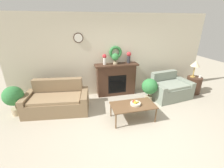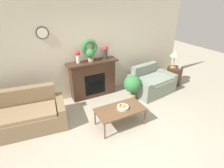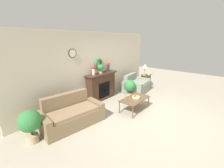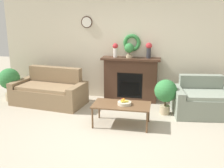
# 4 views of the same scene
# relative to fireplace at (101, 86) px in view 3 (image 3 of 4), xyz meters

# --- Properties ---
(ground_plane) EXTENTS (16.00, 16.00, 0.00)m
(ground_plane) POSITION_rel_fireplace_xyz_m (-0.08, -2.14, -0.57)
(ground_plane) COLOR #ADA38E
(wall_back) EXTENTS (6.80, 0.16, 2.70)m
(wall_back) POSITION_rel_fireplace_xyz_m (-0.08, 0.21, 0.79)
(wall_back) COLOR beige
(wall_back) RESTS_ON ground_plane
(fireplace) EXTENTS (1.46, 0.41, 1.12)m
(fireplace) POSITION_rel_fireplace_xyz_m (0.00, 0.00, 0.00)
(fireplace) COLOR #42281C
(fireplace) RESTS_ON ground_plane
(couch_left) EXTENTS (1.86, 1.11, 0.88)m
(couch_left) POSITION_rel_fireplace_xyz_m (-1.94, -0.64, -0.26)
(couch_left) COLOR #846B4C
(couch_left) RESTS_ON ground_plane
(loveseat_right) EXTENTS (1.42, 1.09, 0.82)m
(loveseat_right) POSITION_rel_fireplace_xyz_m (1.71, -0.62, -0.26)
(loveseat_right) COLOR gray
(loveseat_right) RESTS_ON ground_plane
(coffee_table) EXTENTS (1.14, 0.61, 0.44)m
(coffee_table) POSITION_rel_fireplace_xyz_m (0.03, -1.58, -0.16)
(coffee_table) COLOR brown
(coffee_table) RESTS_ON ground_plane
(fruit_bowl) EXTENTS (0.27, 0.27, 0.12)m
(fruit_bowl) POSITION_rel_fireplace_xyz_m (0.08, -1.59, -0.08)
(fruit_bowl) COLOR beige
(fruit_bowl) RESTS_ON coffee_table
(side_table_by_loveseat) EXTENTS (0.51, 0.51, 0.60)m
(side_table_by_loveseat) POSITION_rel_fireplace_xyz_m (2.77, -0.55, -0.26)
(side_table_by_loveseat) COLOR #42281C
(side_table_by_loveseat) RESTS_ON ground_plane
(table_lamp) EXTENTS (0.31, 0.31, 0.59)m
(table_lamp) POSITION_rel_fireplace_xyz_m (2.70, -0.50, 0.51)
(table_lamp) COLOR #B28E42
(table_lamp) RESTS_ON side_table_by_loveseat
(mug) EXTENTS (0.08, 0.08, 0.08)m
(mug) POSITION_rel_fireplace_xyz_m (2.88, -0.64, 0.08)
(mug) COLOR silver
(mug) RESTS_ON side_table_by_loveseat
(vase_on_mantel_left) EXTENTS (0.14, 0.14, 0.35)m
(vase_on_mantel_left) POSITION_rel_fireplace_xyz_m (-0.40, 0.01, 0.76)
(vase_on_mantel_left) COLOR silver
(vase_on_mantel_left) RESTS_ON fireplace
(vase_on_mantel_right) EXTENTS (0.15, 0.15, 0.38)m
(vase_on_mantel_right) POSITION_rel_fireplace_xyz_m (0.43, 0.01, 0.78)
(vase_on_mantel_right) COLOR #2D2D33
(vase_on_mantel_right) RESTS_ON fireplace
(potted_plant_on_mantel) EXTENTS (0.24, 0.24, 0.36)m
(potted_plant_on_mantel) POSITION_rel_fireplace_xyz_m (-0.05, -0.01, 0.78)
(potted_plant_on_mantel) COLOR tan
(potted_plant_on_mantel) RESTS_ON fireplace
(potted_plant_floor_by_couch) EXTENTS (0.54, 0.54, 0.84)m
(potted_plant_floor_by_couch) POSITION_rel_fireplace_xyz_m (-3.05, -0.59, -0.04)
(potted_plant_floor_by_couch) COLOR tan
(potted_plant_floor_by_couch) RESTS_ON ground_plane
(potted_plant_floor_by_loveseat) EXTENTS (0.50, 0.50, 0.79)m
(potted_plant_floor_by_loveseat) POSITION_rel_fireplace_xyz_m (0.88, -0.79, -0.06)
(potted_plant_floor_by_loveseat) COLOR tan
(potted_plant_floor_by_loveseat) RESTS_ON ground_plane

